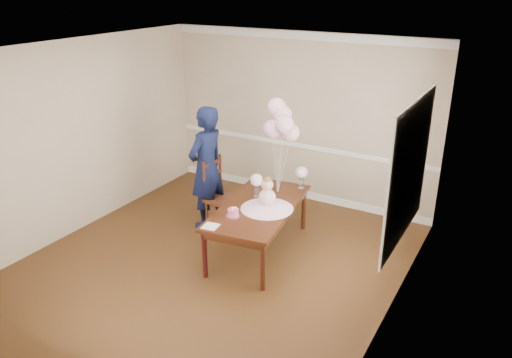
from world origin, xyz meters
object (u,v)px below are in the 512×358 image
object	(u,v)px
dining_chair_seat	(224,199)
woman	(206,168)
dining_table_top	(259,207)
birthday_cake	(233,212)

from	to	relation	value
dining_chair_seat	woman	xyz separation A→B (m)	(-0.28, -0.02, 0.44)
dining_table_top	woman	size ratio (longest dim) A/B	1.00
birthday_cake	dining_chair_seat	world-z (taller)	birthday_cake
birthday_cake	woman	xyz separation A→B (m)	(-0.91, 0.73, 0.18)
dining_table_top	dining_chair_seat	size ratio (longest dim) A/B	3.95
birthday_cake	woman	size ratio (longest dim) A/B	0.07
woman	dining_chair_seat	bearing A→B (deg)	101.17
dining_table_top	dining_chair_seat	distance (m)	0.84
birthday_cake	woman	world-z (taller)	woman
dining_table_top	birthday_cake	size ratio (longest dim) A/B	13.33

